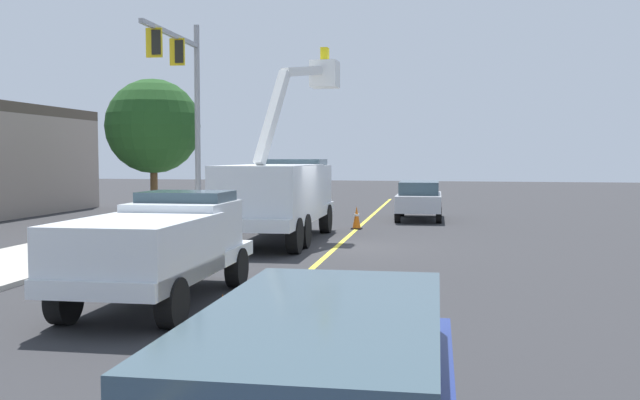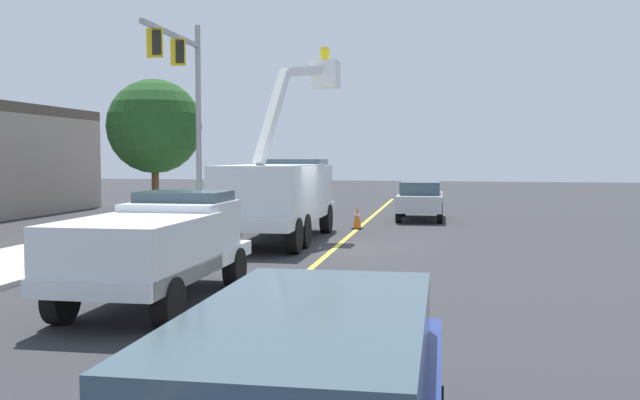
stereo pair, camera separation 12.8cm
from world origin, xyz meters
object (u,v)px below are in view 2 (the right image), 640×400
at_px(service_pickup_truck, 157,245).
at_px(traffic_cone_leading, 218,322).
at_px(traffic_signal_mast, 185,87).
at_px(utility_bucket_truck, 280,192).
at_px(passing_minivan, 420,198).
at_px(traffic_cone_mid_front, 357,218).

height_order(service_pickup_truck, traffic_cone_leading, service_pickup_truck).
bearing_deg(traffic_signal_mast, utility_bucket_truck, -124.25).
relative_size(passing_minivan, traffic_signal_mast, 0.61).
xyz_separation_m(service_pickup_truck, passing_minivan, (19.14, -3.44, -0.15)).
height_order(traffic_cone_mid_front, traffic_signal_mast, traffic_signal_mast).
bearing_deg(traffic_cone_mid_front, service_pickup_truck, 174.50).
bearing_deg(traffic_cone_mid_front, traffic_cone_leading, -177.16).
bearing_deg(passing_minivan, traffic_signal_mast, 124.19).
xyz_separation_m(passing_minivan, traffic_signal_mast, (-5.82, 8.57, 4.47)).
height_order(utility_bucket_truck, traffic_signal_mast, traffic_signal_mast).
relative_size(service_pickup_truck, passing_minivan, 1.17).
distance_m(service_pickup_truck, passing_minivan, 19.45).
bearing_deg(passing_minivan, utility_bucket_truck, 156.62).
xyz_separation_m(passing_minivan, traffic_cone_leading, (-21.89, 1.19, -0.57)).
distance_m(traffic_cone_mid_front, traffic_signal_mast, 8.31).
bearing_deg(traffic_cone_leading, service_pickup_truck, 39.29).
bearing_deg(traffic_cone_leading, traffic_signal_mast, 24.67).
xyz_separation_m(service_pickup_truck, traffic_cone_mid_front, (14.47, -1.39, -0.69)).
height_order(service_pickup_truck, traffic_signal_mast, traffic_signal_mast).
relative_size(service_pickup_truck, traffic_signal_mast, 0.71).
relative_size(traffic_cone_leading, traffic_cone_mid_front, 0.92).
bearing_deg(service_pickup_truck, passing_minivan, -10.18).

